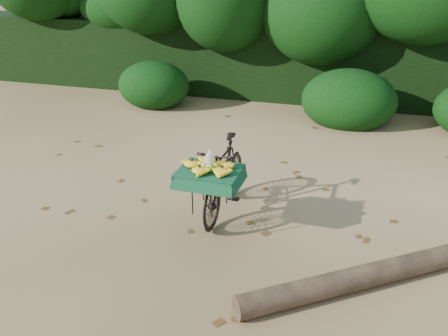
% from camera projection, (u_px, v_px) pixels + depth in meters
% --- Properties ---
extents(ground, '(80.00, 80.00, 0.00)m').
position_uv_depth(ground, '(217.00, 201.00, 6.80)').
color(ground, tan).
rests_on(ground, ground).
extents(vendor_bicycle, '(0.75, 1.77, 1.04)m').
position_uv_depth(vendor_bicycle, '(224.00, 176.00, 6.30)').
color(vendor_bicycle, black).
rests_on(vendor_bicycle, ground).
extents(fallen_log, '(2.86, 2.31, 0.25)m').
position_uv_depth(fallen_log, '(386.00, 271.00, 5.03)').
color(fallen_log, brown).
rests_on(fallen_log, ground).
extents(hedge_backdrop, '(26.00, 1.80, 1.80)m').
position_uv_depth(hedge_backdrop, '(295.00, 61.00, 11.97)').
color(hedge_backdrop, black).
rests_on(hedge_backdrop, ground).
extents(tree_row, '(14.50, 2.00, 4.00)m').
position_uv_depth(tree_row, '(264.00, 18.00, 11.01)').
color(tree_row, black).
rests_on(tree_row, ground).
extents(bush_clumps, '(8.80, 1.70, 0.90)m').
position_uv_depth(bush_clumps, '(301.00, 99.00, 10.25)').
color(bush_clumps, black).
rests_on(bush_clumps, ground).
extents(leaf_litter, '(7.00, 7.30, 0.01)m').
position_uv_depth(leaf_litter, '(230.00, 182.00, 7.37)').
color(leaf_litter, '#543816').
rests_on(leaf_litter, ground).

